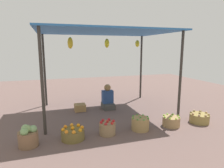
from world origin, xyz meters
TOP-DOWN VIEW (x-y plane):
  - ground_plane at (0.00, 0.00)m, footprint 14.00×14.00m
  - market_stall_structure at (-0.01, -0.00)m, footprint 3.78×2.69m
  - vendor_person at (0.13, 0.22)m, footprint 0.36×0.44m
  - basket_cabbages at (-2.04, -1.66)m, footprint 0.38×0.38m
  - basket_oranges at (-1.18, -1.63)m, footprint 0.49×0.49m
  - basket_red_apples at (-0.42, -1.62)m, footprint 0.36×0.36m
  - basket_green_chilies at (0.39, -1.61)m, footprint 0.41×0.41m
  - basket_limes at (1.22, -1.63)m, footprint 0.42×0.42m
  - basket_potatoes at (2.05, -1.65)m, footprint 0.49×0.49m
  - wooden_crate_near_vendor at (-0.75, 0.24)m, footprint 0.33×0.31m

SIDE VIEW (x-z plane):
  - ground_plane at x=0.00m, z-range 0.00..0.00m
  - wooden_crate_near_vendor at x=-0.75m, z-range 0.00..0.21m
  - basket_oranges at x=-1.18m, z-range -0.02..0.26m
  - basket_potatoes at x=2.05m, z-range -0.02..0.26m
  - basket_limes at x=1.22m, z-range -0.02..0.25m
  - basket_red_apples at x=-0.42m, z-range -0.02..0.31m
  - basket_green_chilies at x=0.39m, z-range -0.01..0.31m
  - basket_cabbages at x=-2.04m, z-range -0.02..0.41m
  - vendor_person at x=0.13m, z-range -0.09..0.69m
  - market_stall_structure at x=-0.01m, z-range 1.04..3.42m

